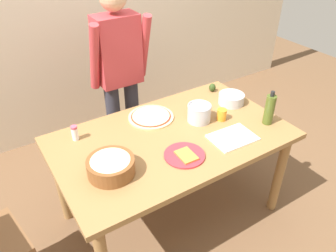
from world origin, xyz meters
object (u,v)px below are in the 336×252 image
(popcorn_bowl, at_px, (111,165))
(cutting_board_white, at_px, (233,137))
(mixing_bowl_steel, at_px, (231,99))
(olive_oil_bottle, at_px, (269,109))
(steel_pot, at_px, (199,113))
(plate_with_slice, at_px, (185,155))
(dining_table, at_px, (172,146))
(salt_shaker, at_px, (75,133))
(avocado, at_px, (212,88))
(pizza_raw_on_board, at_px, (151,117))
(person_cook, at_px, (120,72))
(cup_orange, at_px, (222,115))

(popcorn_bowl, height_order, cutting_board_white, popcorn_bowl)
(mixing_bowl_steel, distance_m, olive_oil_bottle, 0.36)
(olive_oil_bottle, height_order, steel_pot, olive_oil_bottle)
(plate_with_slice, relative_size, cutting_board_white, 0.87)
(dining_table, relative_size, cutting_board_white, 5.33)
(salt_shaker, relative_size, avocado, 1.51)
(avocado, bearing_deg, olive_oil_bottle, -87.22)
(popcorn_bowl, bearing_deg, mixing_bowl_steel, 12.15)
(plate_with_slice, height_order, steel_pot, steel_pot)
(pizza_raw_on_board, height_order, popcorn_bowl, popcorn_bowl)
(salt_shaker, bearing_deg, cutting_board_white, -31.77)
(person_cook, bearing_deg, dining_table, -88.85)
(popcorn_bowl, distance_m, cup_orange, 0.93)
(popcorn_bowl, relative_size, cutting_board_white, 0.93)
(plate_with_slice, bearing_deg, pizza_raw_on_board, 84.78)
(olive_oil_bottle, distance_m, cup_orange, 0.33)
(person_cook, distance_m, avocado, 0.78)
(popcorn_bowl, height_order, salt_shaker, popcorn_bowl)
(steel_pot, xyz_separation_m, salt_shaker, (-0.84, 0.26, -0.01))
(popcorn_bowl, relative_size, avocado, 4.00)
(olive_oil_bottle, relative_size, avocado, 3.66)
(pizza_raw_on_board, relative_size, olive_oil_bottle, 1.31)
(person_cook, height_order, plate_with_slice, person_cook)
(mixing_bowl_steel, height_order, steel_pot, steel_pot)
(pizza_raw_on_board, height_order, cup_orange, cup_orange)
(dining_table, height_order, plate_with_slice, plate_with_slice)
(plate_with_slice, bearing_deg, salt_shaker, 133.72)
(person_cook, height_order, popcorn_bowl, person_cook)
(cup_orange, distance_m, avocado, 0.44)
(cutting_board_white, xyz_separation_m, avocado, (0.31, 0.60, 0.03))
(dining_table, height_order, person_cook, person_cook)
(dining_table, height_order, popcorn_bowl, popcorn_bowl)
(plate_with_slice, bearing_deg, olive_oil_bottle, -0.62)
(plate_with_slice, height_order, mixing_bowl_steel, mixing_bowl_steel)
(mixing_bowl_steel, relative_size, cutting_board_white, 0.67)
(pizza_raw_on_board, bearing_deg, cutting_board_white, -57.06)
(mixing_bowl_steel, distance_m, salt_shaker, 1.22)
(person_cook, xyz_separation_m, mixing_bowl_steel, (0.65, -0.64, -0.14))
(person_cook, height_order, steel_pot, person_cook)
(olive_oil_bottle, relative_size, cup_orange, 3.01)
(plate_with_slice, distance_m, popcorn_bowl, 0.47)
(pizza_raw_on_board, height_order, avocado, avocado)
(plate_with_slice, bearing_deg, mixing_bowl_steel, 26.80)
(olive_oil_bottle, bearing_deg, pizza_raw_on_board, 142.82)
(olive_oil_bottle, bearing_deg, cup_orange, 139.56)
(cutting_board_white, bearing_deg, salt_shaker, 148.23)
(pizza_raw_on_board, distance_m, plate_with_slice, 0.50)
(salt_shaker, bearing_deg, steel_pot, -17.01)
(plate_with_slice, bearing_deg, person_cook, 87.78)
(pizza_raw_on_board, xyz_separation_m, cutting_board_white, (0.34, -0.52, -0.00))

